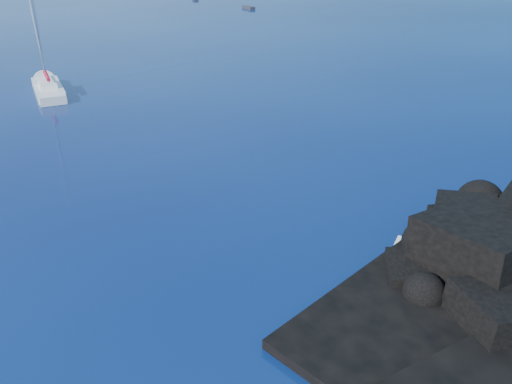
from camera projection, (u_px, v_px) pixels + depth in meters
surf_foam at (400, 319)px, 20.42m from camera, size 10.00×8.00×0.06m
sailboat at (49, 94)px, 51.05m from camera, size 3.26×12.49×12.96m
distant_boat_a at (195, 0)px, 135.36m from camera, size 1.86×4.17×0.54m
distant_boat_b at (249, 9)px, 117.18m from camera, size 1.73×4.37×0.57m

